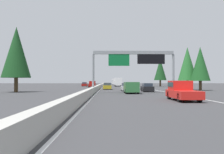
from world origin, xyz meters
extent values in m
plane|color=#38383A|center=(60.00, 0.00, 0.00)|extent=(320.00, 320.00, 0.00)
cube|color=#ADAAA3|center=(80.00, 0.30, 0.45)|extent=(180.00, 0.56, 0.90)
cube|color=silver|center=(70.00, -11.52, 0.01)|extent=(160.00, 0.16, 0.01)
cube|color=silver|center=(70.00, -0.25, 0.01)|extent=(160.00, 0.16, 0.01)
cylinder|color=gray|center=(36.28, 0.30, 2.98)|extent=(0.36, 0.36, 5.96)
cylinder|color=gray|center=(36.28, -12.02, 2.98)|extent=(0.36, 0.36, 5.96)
cube|color=gray|center=(36.28, -5.86, 6.21)|extent=(0.50, 12.32, 0.50)
cube|color=#0C602D|center=(36.13, -3.64, 5.11)|extent=(0.12, 3.20, 1.90)
cube|color=black|center=(36.13, -8.57, 5.21)|extent=(0.16, 4.20, 1.50)
cube|color=red|center=(21.24, -8.98, 0.61)|extent=(5.60, 2.00, 0.70)
cube|color=red|center=(22.25, -8.98, 1.41)|extent=(2.24, 1.84, 0.90)
cube|color=#2D3847|center=(22.25, -8.98, 1.50)|extent=(2.02, 1.92, 0.41)
cylinder|color=black|center=(23.09, -8.12, 0.40)|extent=(0.80, 0.28, 0.80)
cylinder|color=black|center=(23.09, -9.84, 0.40)|extent=(0.80, 0.28, 0.80)
cylinder|color=black|center=(19.39, -8.12, 0.40)|extent=(0.80, 0.28, 0.80)
cylinder|color=black|center=(19.39, -9.84, 0.40)|extent=(0.80, 0.28, 0.80)
cube|color=black|center=(41.93, -8.86, 0.53)|extent=(4.40, 1.80, 0.76)
cube|color=#2D3847|center=(41.71, -8.86, 1.19)|extent=(2.46, 1.51, 0.56)
cylinder|color=black|center=(43.33, -8.07, 0.32)|extent=(0.64, 0.22, 0.64)
cylinder|color=black|center=(43.33, -9.65, 0.32)|extent=(0.64, 0.22, 0.64)
cylinder|color=black|center=(40.52, -8.07, 0.32)|extent=(0.64, 0.22, 0.64)
cylinder|color=black|center=(40.52, -9.65, 0.32)|extent=(0.64, 0.22, 0.64)
cube|color=#AD931E|center=(53.12, -1.81, 0.53)|extent=(4.40, 1.80, 0.76)
cube|color=#2D3847|center=(52.90, -1.81, 1.19)|extent=(2.46, 1.51, 0.56)
cylinder|color=black|center=(54.53, -1.02, 0.32)|extent=(0.64, 0.22, 0.64)
cylinder|color=black|center=(54.53, -2.60, 0.32)|extent=(0.64, 0.22, 0.64)
cylinder|color=black|center=(51.71, -1.02, 0.32)|extent=(0.64, 0.22, 0.64)
cylinder|color=black|center=(51.71, -2.60, 0.32)|extent=(0.64, 0.22, 0.64)
cube|color=white|center=(84.00, -5.44, 1.70)|extent=(6.12, 2.40, 2.50)
cube|color=silver|center=(88.25, -5.44, 1.40)|extent=(2.38, 2.30, 1.90)
cylinder|color=black|center=(88.08, -4.38, 0.45)|extent=(0.90, 0.28, 0.90)
cylinder|color=black|center=(88.08, -6.50, 0.45)|extent=(0.90, 0.28, 0.90)
cylinder|color=black|center=(82.30, -4.38, 0.45)|extent=(0.90, 0.28, 0.90)
cylinder|color=black|center=(82.30, -6.50, 0.45)|extent=(0.90, 0.28, 0.90)
cube|color=white|center=(128.73, -5.40, 1.65)|extent=(11.50, 2.50, 2.90)
cube|color=#2D3847|center=(128.73, -5.40, 2.01)|extent=(11.04, 2.55, 0.84)
cylinder|color=black|center=(132.75, -4.30, 0.50)|extent=(1.00, 0.30, 1.00)
cylinder|color=black|center=(132.75, -6.50, 0.50)|extent=(1.00, 0.30, 1.00)
cylinder|color=black|center=(124.70, -4.30, 0.50)|extent=(1.00, 0.30, 1.00)
cylinder|color=black|center=(124.70, -6.50, 0.50)|extent=(1.00, 0.30, 1.00)
cube|color=silver|center=(44.65, -5.34, 0.53)|extent=(4.40, 1.80, 0.76)
cube|color=#2D3847|center=(44.43, -5.34, 1.19)|extent=(2.46, 1.51, 0.56)
cylinder|color=black|center=(46.06, -4.55, 0.32)|extent=(0.64, 0.22, 0.64)
cylinder|color=black|center=(46.06, -6.13, 0.32)|extent=(0.64, 0.22, 0.64)
cylinder|color=black|center=(43.24, -4.55, 0.32)|extent=(0.64, 0.22, 0.64)
cylinder|color=black|center=(43.24, -6.13, 0.32)|extent=(0.64, 0.22, 0.64)
cube|color=#2D6B38|center=(35.06, -5.39, 0.97)|extent=(5.00, 1.95, 1.44)
cube|color=#2D3847|center=(32.76, -5.39, 1.22)|extent=(0.08, 1.48, 0.56)
cylinder|color=black|center=(36.76, -4.54, 0.35)|extent=(0.70, 0.24, 0.70)
cylinder|color=black|center=(36.76, -6.25, 0.35)|extent=(0.70, 0.24, 0.70)
cylinder|color=black|center=(33.36, -4.54, 0.35)|extent=(0.70, 0.24, 0.70)
cylinder|color=black|center=(33.36, -6.25, 0.35)|extent=(0.70, 0.24, 0.70)
cube|color=maroon|center=(86.14, 6.29, 0.53)|extent=(4.40, 1.80, 0.76)
cube|color=#2D3847|center=(85.92, 6.29, 1.19)|extent=(2.46, 1.51, 0.56)
cylinder|color=black|center=(87.55, 7.08, 0.32)|extent=(0.64, 0.22, 0.64)
cylinder|color=black|center=(87.55, 5.50, 0.32)|extent=(0.64, 0.22, 0.64)
cylinder|color=black|center=(84.73, 7.08, 0.32)|extent=(0.64, 0.22, 0.64)
cylinder|color=black|center=(84.73, 5.50, 0.32)|extent=(0.64, 0.22, 0.64)
cube|color=maroon|center=(72.97, 2.80, 0.61)|extent=(5.60, 2.00, 0.70)
cube|color=maroon|center=(73.98, 2.80, 1.41)|extent=(2.24, 1.84, 0.90)
cube|color=#2D3847|center=(73.98, 2.80, 1.50)|extent=(2.02, 1.92, 0.41)
cylinder|color=black|center=(74.82, 3.66, 0.40)|extent=(0.80, 0.28, 0.80)
cylinder|color=black|center=(74.82, 1.94, 0.40)|extent=(0.80, 0.28, 0.80)
cylinder|color=black|center=(71.12, 3.66, 0.40)|extent=(0.80, 0.28, 0.80)
cylinder|color=black|center=(71.12, 1.94, 0.40)|extent=(0.80, 0.28, 0.80)
cylinder|color=#4C3823|center=(46.67, -20.07, 0.94)|extent=(0.57, 0.57, 1.88)
cone|color=#194C1E|center=(46.67, -20.07, 5.22)|extent=(3.76, 3.76, 6.67)
cylinder|color=#4C3823|center=(49.65, -18.48, 0.98)|extent=(0.57, 0.57, 1.95)
cone|color=#236028|center=(49.65, -18.48, 5.42)|extent=(3.91, 3.91, 6.93)
cylinder|color=#4C3823|center=(84.71, -20.16, 1.08)|extent=(0.60, 0.60, 2.16)
cone|color=#143D19|center=(84.71, -20.16, 6.00)|extent=(4.33, 4.33, 7.67)
cylinder|color=#4C3823|center=(39.74, 13.31, 1.20)|extent=(0.62, 0.62, 2.40)
cone|color=#143D19|center=(39.74, 13.31, 6.65)|extent=(4.80, 4.80, 8.51)
camera|label=1|loc=(-1.96, -1.99, 1.81)|focal=40.08mm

